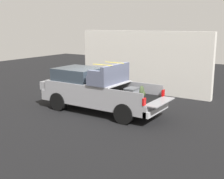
# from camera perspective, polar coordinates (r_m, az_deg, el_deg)

# --- Properties ---
(ground_plane) EXTENTS (40.00, 40.00, 0.00)m
(ground_plane) POSITION_cam_1_polar(r_m,az_deg,el_deg) (13.55, -2.13, -4.25)
(ground_plane) COLOR black
(pickup_truck) EXTENTS (6.05, 2.06, 2.23)m
(pickup_truck) POSITION_cam_1_polar(r_m,az_deg,el_deg) (13.52, -3.49, -0.01)
(pickup_truck) COLOR gray
(pickup_truck) RESTS_ON ground_plane
(building_facade) EXTENTS (8.09, 0.36, 3.52)m
(building_facade) POSITION_cam_1_polar(r_m,az_deg,el_deg) (17.31, 5.83, 5.30)
(building_facade) COLOR silver
(building_facade) RESTS_ON ground_plane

